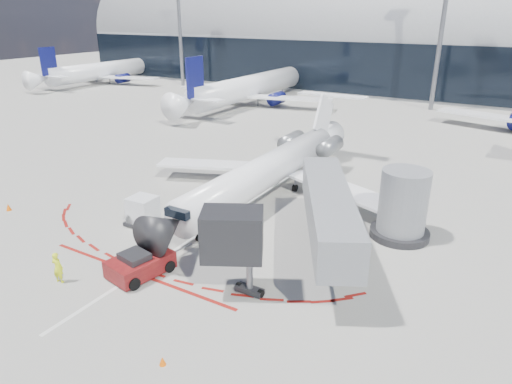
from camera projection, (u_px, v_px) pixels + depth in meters
The scene contains 15 objects.
ground at pixel (242, 207), 36.16m from camera, with size 260.00×260.00×0.00m, color gray.
apron_centerline at pixel (255, 199), 37.75m from camera, with size 0.25×40.00×0.01m, color silver.
apron_stop_bar at pixel (138, 274), 26.96m from camera, with size 14.00×0.25×0.01m, color maroon.
terminal_building at pixel (427, 46), 84.98m from camera, with size 150.00×24.15×24.00m.
jet_bridge at pixel (349, 211), 27.99m from camera, with size 10.03×15.20×4.90m.
light_mast_west at pixel (179, 22), 91.29m from camera, with size 0.70×0.70×25.00m, color slate.
light_mast_centre at pixel (442, 26), 67.57m from camera, with size 0.70×0.70×25.00m, color slate.
regional_jet at pixel (273, 167), 38.08m from camera, with size 22.85×28.17×7.06m.
pushback_tug at pixel (140, 264), 26.72m from camera, with size 3.01×5.88×1.50m.
ramp_worker at pixel (58, 267), 25.80m from camera, with size 0.69×0.45×1.89m, color #ECFF1A.
uld_container at pixel (143, 211), 32.76m from camera, with size 2.40×2.07×2.15m.
safety_cone_left at pixel (8, 207), 35.45m from camera, with size 0.40×0.40×0.56m, color #FA6005.
safety_cone_right at pixel (162, 361), 19.92m from camera, with size 0.31×0.31×0.43m, color #FA6005.
bg_airliner_0 at pixel (104, 58), 97.80m from camera, with size 31.89×33.76×10.32m, color white, non-canonical shape.
bg_airliner_1 at pixel (249, 70), 74.72m from camera, with size 33.87×35.86×10.96m, color white, non-canonical shape.
Camera 1 is at (17.90, -27.96, 14.42)m, focal length 32.00 mm.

